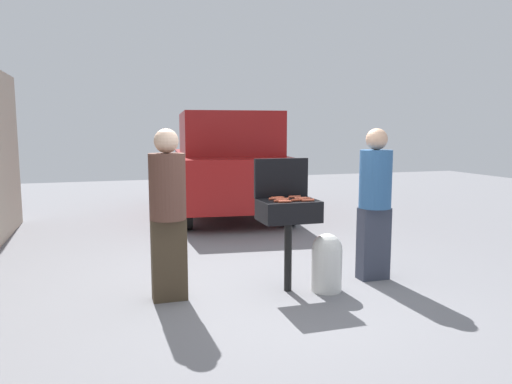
# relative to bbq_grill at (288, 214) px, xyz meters

# --- Properties ---
(ground_plane) EXTENTS (24.00, 24.00, 0.00)m
(ground_plane) POSITION_rel_bbq_grill_xyz_m (-0.22, 0.03, -0.82)
(ground_plane) COLOR slate
(bbq_grill) EXTENTS (0.60, 0.44, 0.97)m
(bbq_grill) POSITION_rel_bbq_grill_xyz_m (0.00, 0.00, 0.00)
(bbq_grill) COLOR black
(bbq_grill) RESTS_ON ground
(grill_lid_open) EXTENTS (0.60, 0.05, 0.42)m
(grill_lid_open) POSITION_rel_bbq_grill_xyz_m (0.00, 0.22, 0.36)
(grill_lid_open) COLOR black
(grill_lid_open) RESTS_ON bbq_grill
(hot_dog_0) EXTENTS (0.13, 0.04, 0.03)m
(hot_dog_0) POSITION_rel_bbq_grill_xyz_m (-0.06, -0.01, 0.16)
(hot_dog_0) COLOR #AD4228
(hot_dog_0) RESTS_ON bbq_grill
(hot_dog_1) EXTENTS (0.13, 0.03, 0.03)m
(hot_dog_1) POSITION_rel_bbq_grill_xyz_m (0.14, 0.00, 0.16)
(hot_dog_1) COLOR #C6593D
(hot_dog_1) RESTS_ON bbq_grill
(hot_dog_2) EXTENTS (0.13, 0.03, 0.03)m
(hot_dog_2) POSITION_rel_bbq_grill_xyz_m (-0.08, 0.08, 0.16)
(hot_dog_2) COLOR #AD4228
(hot_dog_2) RESTS_ON bbq_grill
(hot_dog_3) EXTENTS (0.13, 0.04, 0.03)m
(hot_dog_3) POSITION_rel_bbq_grill_xyz_m (0.12, 0.12, 0.16)
(hot_dog_3) COLOR #B74C33
(hot_dog_3) RESTS_ON bbq_grill
(hot_dog_4) EXTENTS (0.13, 0.03, 0.03)m
(hot_dog_4) POSITION_rel_bbq_grill_xyz_m (-0.10, -0.16, 0.16)
(hot_dog_4) COLOR #B74C33
(hot_dog_4) RESTS_ON bbq_grill
(hot_dog_5) EXTENTS (0.13, 0.03, 0.03)m
(hot_dog_5) POSITION_rel_bbq_grill_xyz_m (-0.09, -0.04, 0.16)
(hot_dog_5) COLOR #B74C33
(hot_dog_5) RESTS_ON bbq_grill
(hot_dog_6) EXTENTS (0.13, 0.04, 0.03)m
(hot_dog_6) POSITION_rel_bbq_grill_xyz_m (-0.13, 0.05, 0.16)
(hot_dog_6) COLOR #B74C33
(hot_dog_6) RESTS_ON bbq_grill
(hot_dog_7) EXTENTS (0.13, 0.04, 0.03)m
(hot_dog_7) POSITION_rel_bbq_grill_xyz_m (0.06, -0.10, 0.16)
(hot_dog_7) COLOR #AD4228
(hot_dog_7) RESTS_ON bbq_grill
(hot_dog_8) EXTENTS (0.13, 0.03, 0.03)m
(hot_dog_8) POSITION_rel_bbq_grill_xyz_m (-0.09, 0.12, 0.16)
(hot_dog_8) COLOR #AD4228
(hot_dog_8) RESTS_ON bbq_grill
(hot_dog_9) EXTENTS (0.13, 0.03, 0.03)m
(hot_dog_9) POSITION_rel_bbq_grill_xyz_m (0.15, -0.15, 0.16)
(hot_dog_9) COLOR #B74C33
(hot_dog_9) RESTS_ON bbq_grill
(hot_dog_10) EXTENTS (0.13, 0.03, 0.03)m
(hot_dog_10) POSITION_rel_bbq_grill_xyz_m (0.16, -0.04, 0.16)
(hot_dog_10) COLOR #B74C33
(hot_dog_10) RESTS_ON bbq_grill
(hot_dog_11) EXTENTS (0.13, 0.03, 0.03)m
(hot_dog_11) POSITION_rel_bbq_grill_xyz_m (-0.13, -0.11, 0.16)
(hot_dog_11) COLOR #AD4228
(hot_dog_11) RESTS_ON bbq_grill
(propane_tank) EXTENTS (0.32, 0.32, 0.62)m
(propane_tank) POSITION_rel_bbq_grill_xyz_m (0.39, -0.13, -0.50)
(propane_tank) COLOR silver
(propane_tank) RESTS_ON ground
(person_left) EXTENTS (0.36, 0.36, 1.71)m
(person_left) POSITION_rel_bbq_grill_xyz_m (-1.23, 0.10, 0.10)
(person_left) COLOR #3F3323
(person_left) RESTS_ON ground
(person_right) EXTENTS (0.36, 0.36, 1.71)m
(person_right) POSITION_rel_bbq_grill_xyz_m (1.08, 0.10, 0.10)
(person_right) COLOR #333847
(person_right) RESTS_ON ground
(parked_minivan) EXTENTS (2.42, 4.58, 2.02)m
(parked_minivan) POSITION_rel_bbq_grill_xyz_m (0.53, 4.83, 0.20)
(parked_minivan) COLOR maroon
(parked_minivan) RESTS_ON ground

